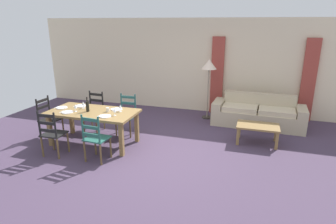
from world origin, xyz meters
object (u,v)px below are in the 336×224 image
Objects in this scene: couch at (258,114)px; coffee_table at (258,128)px; wine_glass_near_right at (115,110)px; dining_chair_near_left at (52,133)px; dining_chair_near_right at (95,138)px; dining_chair_head_west at (49,118)px; wine_glass_far_right at (120,107)px; standing_lamp at (209,68)px; dining_chair_far_right at (127,115)px; wine_bottle at (87,106)px; coffee_cup_primary at (108,110)px; dining_table at (93,115)px; wine_glass_far_left at (83,103)px; dining_chair_far_left at (94,111)px; wine_glass_near_left at (75,107)px.

couch is 2.57× the size of coffee_table.
coffee_table is at bearing 23.47° from wine_glass_near_right.
dining_chair_near_left reaches higher than wine_glass_near_right.
dining_chair_near_right is at bearing -133.97° from couch.
dining_chair_head_west is at bearing -166.40° from coffee_table.
standing_lamp is (1.47, 2.36, 0.55)m from wine_glass_far_right.
couch is (2.98, 1.57, -0.19)m from dining_chair_far_right.
wine_bottle reaches higher than coffee_cup_primary.
couch is at bearing 37.56° from wine_glass_far_right.
dining_chair_near_left is 4.96m from couch.
wine_glass_far_left is (-0.31, 0.13, 0.20)m from dining_table.
coffee_cup_primary is (-0.10, -0.69, 0.32)m from dining_chair_far_right.
dining_chair_far_left is at bearing 113.80° from wine_bottle.
dining_table reaches higher than coffee_table.
coffee_table is at bearing 17.85° from dining_table.
dining_chair_far_right is at bearing 59.70° from dining_chair_near_left.
wine_bottle reaches higher than dining_chair_far_left.
wine_glass_near_right reaches higher than coffee_cup_primary.
dining_chair_far_right is at bearing 81.85° from coffee_cup_primary.
wine_bottle is 0.14× the size of couch.
wine_bottle is at bearing 18.27° from wine_glass_near_left.
dining_chair_head_west is at bearing -170.77° from wine_glass_far_left.
dining_table is 11.80× the size of wine_glass_near_right.
wine_glass_far_right is 1.79× the size of coffee_cup_primary.
couch is (3.74, 2.45, -0.57)m from wine_glass_near_left.
wine_glass_near_left is 0.07× the size of couch.
wine_bottle reaches higher than wine_glass_far_left.
dining_chair_near_left is 0.90m from wine_bottle.
wine_glass_near_right is at bearing 31.56° from dining_chair_near_left.
dining_chair_head_west is 4.20m from standing_lamp.
wine_glass_near_left is 0.10× the size of standing_lamp.
wine_glass_near_left is 0.69m from coffee_cup_primary.
wine_glass_far_left reaches higher than coffee_cup_primary.
dining_chair_head_west reaches higher than dining_table.
wine_glass_far_right is (1.05, 0.92, 0.38)m from dining_chair_near_left.
wine_bottle is 1.96× the size of wine_glass_near_left.
standing_lamp is (1.63, 1.75, 0.93)m from dining_chair_far_right.
couch is (3.08, 2.26, -0.50)m from coffee_cup_primary.
dining_chair_near_left is at bearing -99.35° from wine_glass_far_left.
dining_chair_near_right is 1.07m from wine_glass_near_left.
wine_glass_near_left is at bearing -94.16° from wine_glass_far_left.
wine_glass_far_right is (0.11, 0.87, 0.38)m from dining_chair_near_right.
dining_chair_near_left is 1.00× the size of dining_chair_near_right.
dining_chair_head_west reaches higher than coffee_table.
wine_glass_near_right is 3.77m from couch.
wine_glass_near_left is at bearing -161.73° from wine_bottle.
wine_glass_near_left is at bearing -132.24° from standing_lamp.
wine_bottle is at bearing -130.07° from standing_lamp.
wine_glass_far_left is 1.00× the size of wine_glass_far_right.
dining_chair_near_left reaches higher than wine_glass_far_left.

